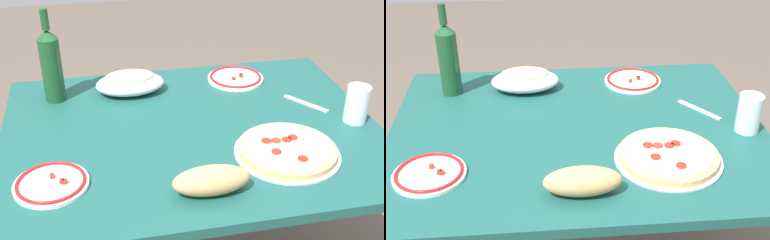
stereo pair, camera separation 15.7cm
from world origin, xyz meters
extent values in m
cube|color=#194C47|center=(0.00, 0.00, 0.74)|extent=(1.17, 0.92, 0.03)
cylinder|color=#33302D|center=(-0.53, -0.40, 0.36)|extent=(0.07, 0.07, 0.72)
cylinder|color=#33302D|center=(0.53, -0.40, 0.36)|extent=(0.07, 0.07, 0.72)
cylinder|color=#B7B7BC|center=(-0.24, 0.20, 0.76)|extent=(0.31, 0.31, 0.01)
cylinder|color=#DBB26B|center=(-0.24, 0.20, 0.77)|extent=(0.28, 0.28, 0.02)
cylinder|color=beige|center=(-0.24, 0.20, 0.78)|extent=(0.25, 0.25, 0.01)
cylinder|color=#B22D1E|center=(-0.21, 0.17, 0.79)|extent=(0.03, 0.03, 0.00)
cylinder|color=maroon|center=(-0.19, 0.23, 0.79)|extent=(0.03, 0.03, 0.00)
cylinder|color=maroon|center=(-0.19, 0.17, 0.79)|extent=(0.03, 0.03, 0.00)
cylinder|color=maroon|center=(-0.25, 0.27, 0.79)|extent=(0.03, 0.03, 0.00)
cylinder|color=maroon|center=(-0.27, 0.16, 0.79)|extent=(0.03, 0.03, 0.00)
cylinder|color=maroon|center=(-0.25, 0.17, 0.79)|extent=(0.03, 0.03, 0.00)
ellipsoid|color=white|center=(0.16, -0.29, 0.79)|extent=(0.24, 0.15, 0.07)
ellipsoid|color=#AD2819|center=(0.16, -0.29, 0.80)|extent=(0.20, 0.12, 0.03)
ellipsoid|color=beige|center=(0.16, -0.29, 0.82)|extent=(0.17, 0.10, 0.02)
cylinder|color=#194723|center=(0.42, -0.29, 0.87)|extent=(0.07, 0.07, 0.22)
cone|color=#194723|center=(0.42, -0.29, 0.99)|extent=(0.07, 0.07, 0.03)
cylinder|color=#194723|center=(0.42, -0.29, 1.04)|extent=(0.03, 0.03, 0.07)
cylinder|color=silver|center=(-0.52, 0.06, 0.82)|extent=(0.07, 0.07, 0.12)
cylinder|color=white|center=(0.42, 0.22, 0.76)|extent=(0.20, 0.20, 0.01)
torus|color=red|center=(0.42, 0.22, 0.77)|extent=(0.18, 0.18, 0.01)
cube|color=#AD2819|center=(0.42, 0.19, 0.77)|extent=(0.01, 0.01, 0.01)
cube|color=#AD2819|center=(0.39, 0.22, 0.77)|extent=(0.01, 0.01, 0.01)
cube|color=#AD2819|center=(0.39, 0.22, 0.77)|extent=(0.01, 0.01, 0.01)
cylinder|color=white|center=(-0.23, -0.32, 0.76)|extent=(0.21, 0.21, 0.01)
torus|color=red|center=(-0.23, -0.32, 0.77)|extent=(0.19, 0.19, 0.01)
cube|color=#AD2819|center=(-0.25, -0.31, 0.77)|extent=(0.01, 0.01, 0.01)
cube|color=#AD2819|center=(-0.22, -0.30, 0.77)|extent=(0.01, 0.01, 0.01)
cube|color=#AD2819|center=(-0.25, -0.32, 0.77)|extent=(0.01, 0.01, 0.01)
ellipsoid|color=tan|center=(0.02, 0.33, 0.79)|extent=(0.20, 0.09, 0.08)
cube|color=#B7B7BC|center=(-0.41, -0.08, 0.76)|extent=(0.11, 0.15, 0.00)
camera|label=1|loc=(0.28, 1.33, 1.57)|focal=47.28mm
camera|label=2|loc=(0.12, 1.36, 1.57)|focal=47.28mm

